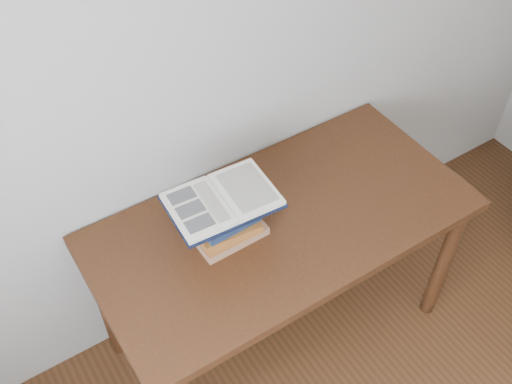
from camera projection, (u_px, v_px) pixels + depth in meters
desk at (281, 236)px, 2.29m from camera, size 1.43×0.72×0.77m
book_stack at (226, 221)px, 2.09m from camera, size 0.26×0.20×0.19m
open_book at (222, 200)px, 2.01m from camera, size 0.38×0.27×0.03m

